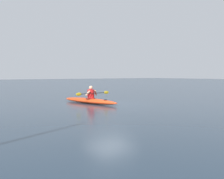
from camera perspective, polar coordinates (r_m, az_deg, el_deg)
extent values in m
plane|color=#1E2D3D|center=(16.02, -0.41, -2.99)|extent=(160.00, 160.00, 0.00)
ellipsoid|color=red|center=(16.61, -4.51, -2.26)|extent=(1.40, 4.45, 0.30)
torus|color=black|center=(16.53, -4.28, -1.83)|extent=(0.68, 0.68, 0.04)
cylinder|color=black|center=(15.63, -1.32, -2.07)|extent=(0.18, 0.18, 0.02)
cylinder|color=red|center=(16.49, -4.24, -0.89)|extent=(0.39, 0.39, 0.51)
sphere|color=tan|center=(16.47, -4.24, 0.37)|extent=(0.21, 0.21, 0.21)
cylinder|color=black|center=(16.34, -3.78, -0.76)|extent=(2.07, 0.39, 0.03)
ellipsoid|color=gold|center=(17.05, -1.15, -0.60)|extent=(0.40, 0.11, 0.17)
ellipsoid|color=gold|center=(15.66, -6.64, -0.94)|extent=(0.40, 0.11, 0.17)
cylinder|color=tan|center=(16.62, -3.30, -0.64)|extent=(0.26, 0.24, 0.34)
cylinder|color=tan|center=(16.23, -4.84, -0.73)|extent=(0.30, 0.20, 0.34)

